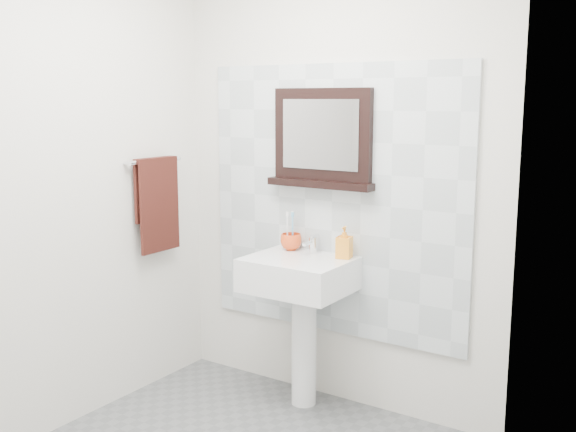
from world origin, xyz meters
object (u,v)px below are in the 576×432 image
object	(u,v)px
pedestal_sink	(300,290)
hand_towel	(157,197)
soap_dispenser	(344,242)
framed_mirror	(322,141)
toothbrush_cup	(291,242)

from	to	relation	value
pedestal_sink	hand_towel	bearing A→B (deg)	-167.15
soap_dispenser	framed_mirror	distance (m)	0.57
framed_mirror	soap_dispenser	bearing A→B (deg)	-18.50
toothbrush_cup	framed_mirror	distance (m)	0.60
framed_mirror	toothbrush_cup	bearing A→B (deg)	-162.60
soap_dispenser	hand_towel	bearing A→B (deg)	-175.28
pedestal_sink	soap_dispenser	size ratio (longest dim) A/B	5.53
pedestal_sink	soap_dispenser	bearing A→B (deg)	31.85
pedestal_sink	framed_mirror	size ratio (longest dim) A/B	1.51
hand_towel	soap_dispenser	bearing A→B (deg)	16.88
pedestal_sink	toothbrush_cup	bearing A→B (deg)	137.46
pedestal_sink	framed_mirror	bearing A→B (deg)	81.99
pedestal_sink	hand_towel	xyz separation A→B (m)	(-0.86, -0.20, 0.47)
framed_mirror	pedestal_sink	bearing A→B (deg)	-98.01
framed_mirror	hand_towel	xyz separation A→B (m)	(-0.89, -0.38, -0.34)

